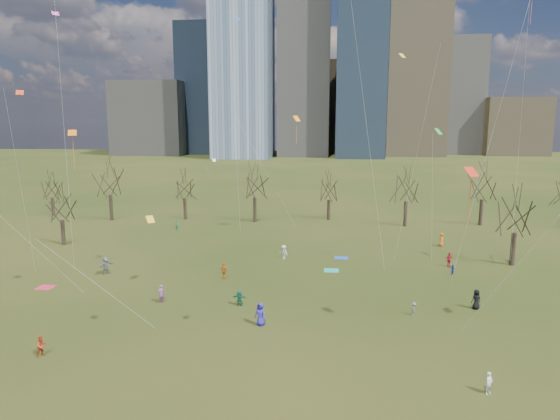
# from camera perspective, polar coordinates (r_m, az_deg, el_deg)

# --- Properties ---
(ground) EXTENTS (500.00, 500.00, 0.00)m
(ground) POSITION_cam_1_polar(r_m,az_deg,el_deg) (42.84, -1.67, -12.07)
(ground) COLOR black
(ground) RESTS_ON ground
(downtown_skyline) EXTENTS (212.50, 78.00, 118.00)m
(downtown_skyline) POSITION_cam_1_polar(r_m,az_deg,el_deg) (251.17, 4.20, 15.19)
(downtown_skyline) COLOR slate
(downtown_skyline) RESTS_ON ground
(bare_tree_row) EXTENTS (113.04, 29.80, 9.50)m
(bare_tree_row) POSITION_cam_1_polar(r_m,az_deg,el_deg) (77.41, 1.83, 2.57)
(bare_tree_row) COLOR black
(bare_tree_row) RESTS_ON ground
(blanket_teal) EXTENTS (1.60, 1.50, 0.03)m
(blanket_teal) POSITION_cam_1_polar(r_m,az_deg,el_deg) (55.57, 5.89, -6.88)
(blanket_teal) COLOR teal
(blanket_teal) RESTS_ON ground
(blanket_navy) EXTENTS (1.60, 1.50, 0.03)m
(blanket_navy) POSITION_cam_1_polar(r_m,az_deg,el_deg) (60.67, 7.02, -5.46)
(blanket_navy) COLOR #2348A5
(blanket_navy) RESTS_ON ground
(blanket_crimson) EXTENTS (1.60, 1.50, 0.03)m
(blanket_crimson) POSITION_cam_1_polar(r_m,az_deg,el_deg) (54.95, -25.23, -8.01)
(blanket_crimson) COLOR #CB2840
(blanket_crimson) RESTS_ON ground
(person_0) EXTENTS (1.09, 0.92, 1.89)m
(person_0) POSITION_cam_1_polar(r_m,az_deg,el_deg) (40.80, -2.26, -11.81)
(person_0) COLOR #2B25A2
(person_0) RESTS_ON ground
(person_1) EXTENTS (0.60, 0.57, 1.38)m
(person_1) POSITION_cam_1_polar(r_m,az_deg,el_deg) (33.99, 22.78, -17.78)
(person_1) COLOR white
(person_1) RESTS_ON ground
(person_2) EXTENTS (0.90, 0.95, 1.54)m
(person_2) POSITION_cam_1_polar(r_m,az_deg,el_deg) (39.56, -25.58, -13.83)
(person_2) COLOR red
(person_2) RESTS_ON ground
(person_3) EXTENTS (0.45, 0.76, 1.17)m
(person_3) POSITION_cam_1_polar(r_m,az_deg,el_deg) (44.30, 15.05, -10.86)
(person_3) COLOR slate
(person_3) RESTS_ON ground
(person_4) EXTENTS (1.05, 0.96, 1.72)m
(person_4) POSITION_cam_1_polar(r_m,az_deg,el_deg) (52.54, -6.41, -6.93)
(person_4) COLOR orange
(person_4) RESTS_ON ground
(person_5) EXTENTS (1.38, 0.50, 1.46)m
(person_5) POSITION_cam_1_polar(r_m,az_deg,el_deg) (45.07, -4.64, -9.97)
(person_5) COLOR #197454
(person_5) RESTS_ON ground
(person_6) EXTENTS (1.01, 0.84, 1.76)m
(person_6) POSITION_cam_1_polar(r_m,az_deg,el_deg) (47.33, 21.53, -9.48)
(person_6) COLOR black
(person_6) RESTS_ON ground
(person_7) EXTENTS (0.68, 0.73, 1.66)m
(person_7) POSITION_cam_1_polar(r_m,az_deg,el_deg) (46.87, -13.44, -9.29)
(person_7) COLOR #8E4992
(person_7) RESTS_ON ground
(person_8) EXTENTS (0.58, 0.66, 1.13)m
(person_8) POSITION_cam_1_polar(r_m,az_deg,el_deg) (56.61, 19.09, -6.50)
(person_8) COLOR #223D97
(person_8) RESTS_ON ground
(person_9) EXTENTS (1.26, 1.10, 1.69)m
(person_9) POSITION_cam_1_polar(r_m,az_deg,el_deg) (59.67, 0.42, -4.82)
(person_9) COLOR silver
(person_9) RESTS_ON ground
(person_10) EXTENTS (1.06, 0.78, 1.67)m
(person_10) POSITION_cam_1_polar(r_m,az_deg,el_deg) (59.53, 18.76, -5.41)
(person_10) COLOR red
(person_10) RESTS_ON ground
(person_11) EXTENTS (1.40, 1.85, 1.94)m
(person_11) POSITION_cam_1_polar(r_m,az_deg,el_deg) (56.91, -19.30, -6.00)
(person_11) COLOR slate
(person_11) RESTS_ON ground
(person_12) EXTENTS (0.76, 0.98, 1.79)m
(person_12) POSITION_cam_1_polar(r_m,az_deg,el_deg) (68.95, 17.98, -3.24)
(person_12) COLOR orange
(person_12) RESTS_ON ground
(person_13) EXTENTS (0.59, 0.70, 1.62)m
(person_13) POSITION_cam_1_polar(r_m,az_deg,el_deg) (76.55, -11.70, -1.74)
(person_13) COLOR #186D3C
(person_13) RESTS_ON ground
(kites_airborne) EXTENTS (49.67, 44.12, 31.83)m
(kites_airborne) POSITION_cam_1_polar(r_m,az_deg,el_deg) (47.71, 2.99, 7.25)
(kites_airborne) COLOR orange
(kites_airborne) RESTS_ON ground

